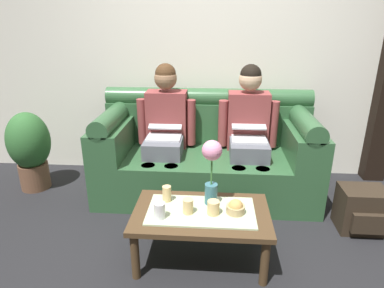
# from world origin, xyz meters

# --- Properties ---
(ground_plane) EXTENTS (14.00, 14.00, 0.00)m
(ground_plane) POSITION_xyz_m (0.00, 0.00, 0.00)
(ground_plane) COLOR black
(back_wall_patterned) EXTENTS (6.00, 0.12, 2.90)m
(back_wall_patterned) POSITION_xyz_m (0.00, 1.70, 1.45)
(back_wall_patterned) COLOR silver
(back_wall_patterned) RESTS_ON ground_plane
(couch) EXTENTS (2.01, 0.88, 0.96)m
(couch) POSITION_xyz_m (-0.00, 1.17, 0.37)
(couch) COLOR #2D5633
(couch) RESTS_ON ground_plane
(person_left) EXTENTS (0.56, 0.67, 1.22)m
(person_left) POSITION_xyz_m (-0.39, 1.17, 0.66)
(person_left) COLOR #595B66
(person_left) RESTS_ON ground_plane
(person_right) EXTENTS (0.56, 0.67, 1.22)m
(person_right) POSITION_xyz_m (0.39, 1.17, 0.66)
(person_right) COLOR #595B66
(person_right) RESTS_ON ground_plane
(coffee_table) EXTENTS (0.92, 0.56, 0.39)m
(coffee_table) POSITION_xyz_m (0.00, 0.15, 0.33)
(coffee_table) COLOR #47331E
(coffee_table) RESTS_ON ground_plane
(flower_vase) EXTENTS (0.14, 0.14, 0.47)m
(flower_vase) POSITION_xyz_m (0.06, 0.25, 0.68)
(flower_vase) COLOR #336672
(flower_vase) RESTS_ON coffee_table
(snack_bowl) EXTENTS (0.12, 0.12, 0.10)m
(snack_bowl) POSITION_xyz_m (0.23, 0.13, 0.42)
(snack_bowl) COLOR tan
(snack_bowl) RESTS_ON coffee_table
(cup_near_left) EXTENTS (0.07, 0.07, 0.10)m
(cup_near_left) POSITION_xyz_m (-0.08, 0.11, 0.44)
(cup_near_left) COLOR #DBB77A
(cup_near_left) RESTS_ON coffee_table
(cup_near_right) EXTENTS (0.06, 0.06, 0.11)m
(cup_near_right) POSITION_xyz_m (-0.25, 0.25, 0.44)
(cup_near_right) COLOR #DBB77A
(cup_near_right) RESTS_ON coffee_table
(cup_far_center) EXTENTS (0.07, 0.07, 0.11)m
(cup_far_center) POSITION_xyz_m (-0.26, 0.04, 0.44)
(cup_far_center) COLOR silver
(cup_far_center) RESTS_ON coffee_table
(cup_far_left) EXTENTS (0.08, 0.08, 0.09)m
(cup_far_left) POSITION_xyz_m (0.08, 0.11, 0.43)
(cup_far_left) COLOR #DBB77A
(cup_far_left) RESTS_ON coffee_table
(backpack_right) EXTENTS (0.35, 0.31, 0.35)m
(backpack_right) POSITION_xyz_m (1.26, 0.59, 0.18)
(backpack_right) COLOR #2D2319
(backpack_right) RESTS_ON ground_plane
(potted_plant) EXTENTS (0.40, 0.40, 0.78)m
(potted_plant) POSITION_xyz_m (-1.71, 1.09, 0.43)
(potted_plant) COLOR brown
(potted_plant) RESTS_ON ground_plane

